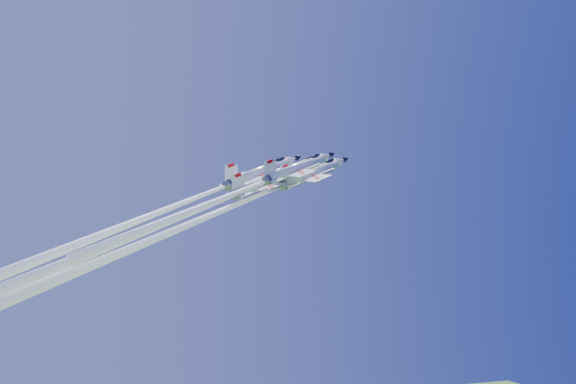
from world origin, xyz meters
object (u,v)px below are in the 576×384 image
object	(u,v)px
jet_left	(153,214)
jet_slot	(184,215)
jet_right	(227,197)
jet_lead	(209,216)

from	to	relation	value
jet_left	jet_slot	size ratio (longest dim) A/B	1.23
jet_left	jet_right	distance (m)	14.91
jet_lead	jet_right	world-z (taller)	jet_lead
jet_lead	jet_left	xyz separation A→B (m)	(-8.15, 6.53, 0.44)
jet_right	jet_slot	size ratio (longest dim) A/B	0.91
jet_lead	jet_right	xyz separation A→B (m)	(1.79, -4.30, 2.91)
jet_left	jet_slot	distance (m)	8.41
jet_lead	jet_slot	distance (m)	4.59
jet_left	jet_lead	bearing A→B (deg)	35.21
jet_slot	jet_left	bearing A→B (deg)	-170.09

